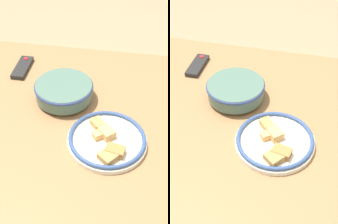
# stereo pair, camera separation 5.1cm
# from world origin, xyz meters

# --- Properties ---
(ground_plane) EXTENTS (8.00, 8.00, 0.00)m
(ground_plane) POSITION_xyz_m (0.00, 0.00, 0.00)
(ground_plane) COLOR #9E8460
(dining_table) EXTENTS (1.55, 0.95, 0.70)m
(dining_table) POSITION_xyz_m (0.00, 0.00, 0.63)
(dining_table) COLOR olive
(dining_table) RESTS_ON ground_plane
(noodle_bowl) EXTENTS (0.23, 0.23, 0.07)m
(noodle_bowl) POSITION_xyz_m (-0.05, 0.09, 0.74)
(noodle_bowl) COLOR #4C6B5B
(noodle_bowl) RESTS_ON dining_table
(food_plate) EXTENTS (0.27, 0.27, 0.05)m
(food_plate) POSITION_xyz_m (0.15, -0.12, 0.72)
(food_plate) COLOR silver
(food_plate) RESTS_ON dining_table
(tv_remote) EXTENTS (0.06, 0.16, 0.02)m
(tv_remote) POSITION_xyz_m (-0.28, 0.26, 0.71)
(tv_remote) COLOR black
(tv_remote) RESTS_ON dining_table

